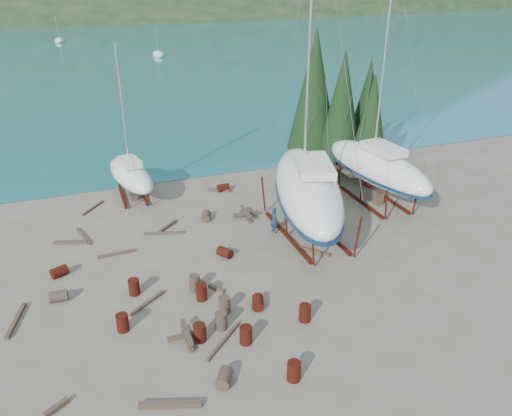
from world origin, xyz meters
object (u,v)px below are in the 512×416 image
object	(u,v)px
small_sailboat_shore	(131,175)
worker	(274,220)
large_sailboat_far	(377,166)
large_sailboat_near	(308,188)

from	to	relation	value
small_sailboat_shore	worker	bearing A→B (deg)	-59.91
large_sailboat_far	small_sailboat_shore	world-z (taller)	large_sailboat_far
worker	large_sailboat_near	bearing A→B (deg)	-131.78
small_sailboat_shore	worker	xyz separation A→B (m)	(7.79, -8.73, -0.96)
large_sailboat_near	worker	world-z (taller)	large_sailboat_near
large_sailboat_far	worker	world-z (taller)	large_sailboat_far
large_sailboat_far	small_sailboat_shore	xyz separation A→B (m)	(-16.49, 6.82, -0.91)
large_sailboat_near	small_sailboat_shore	world-z (taller)	large_sailboat_near
small_sailboat_shore	large_sailboat_far	bearing A→B (deg)	-34.15
large_sailboat_near	worker	size ratio (longest dim) A/B	11.62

